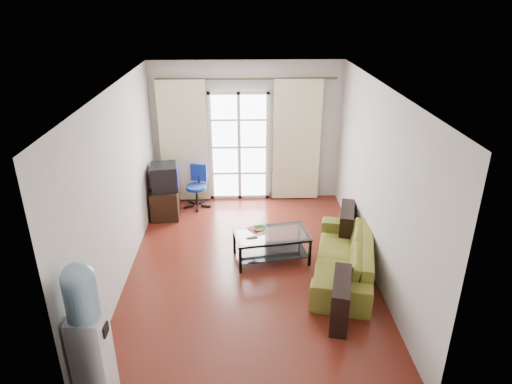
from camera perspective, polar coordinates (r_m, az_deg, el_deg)
floor at (r=6.98m, az=-0.73°, el=-9.42°), size 5.20×5.20×0.00m
ceiling at (r=5.95m, az=-0.87°, el=12.88°), size 5.20×5.20×0.00m
wall_back at (r=8.80m, az=-1.16°, el=7.46°), size 3.60×0.02×2.70m
wall_front at (r=4.08m, az=0.01°, el=-13.58°), size 3.60×0.02×2.70m
wall_left at (r=6.57m, az=-16.70°, el=0.58°), size 0.02×5.20×2.70m
wall_right at (r=6.63m, az=14.97°, el=1.01°), size 0.02×5.20×2.70m
french_door at (r=8.82m, az=-2.11°, el=5.63°), size 1.16×0.06×2.15m
curtain_rod at (r=8.47m, az=-1.20°, el=13.97°), size 3.30×0.04×0.04m
curtain_left at (r=8.79m, az=-9.02°, el=6.14°), size 0.90×0.07×2.35m
curtain_right at (r=8.79m, az=5.11°, el=6.33°), size 0.90×0.07×2.35m
radiator at (r=9.09m, az=3.96°, el=1.13°), size 0.64×0.12×0.64m
sofa at (r=6.81m, az=10.94°, el=-7.92°), size 2.41×1.76×0.59m
coffee_table at (r=7.04m, az=1.91°, el=-6.33°), size 1.21×0.81×0.45m
bowl at (r=7.04m, az=0.50°, el=-4.62°), size 0.32×0.32×0.05m
book at (r=7.00m, az=-0.67°, el=-4.90°), size 0.36×0.36×0.02m
remote at (r=6.83m, az=-0.51°, el=-5.70°), size 0.18×0.08×0.02m
tv_stand at (r=8.59m, az=-11.25°, el=-1.13°), size 0.54×0.77×0.54m
crt_tv at (r=8.36m, az=-11.55°, el=1.85°), size 0.56×0.57×0.46m
task_chair at (r=8.85m, az=-7.35°, el=-0.32°), size 0.67×0.67×0.81m
water_cooler at (r=4.83m, az=-20.27°, el=-16.14°), size 0.36×0.34×1.61m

